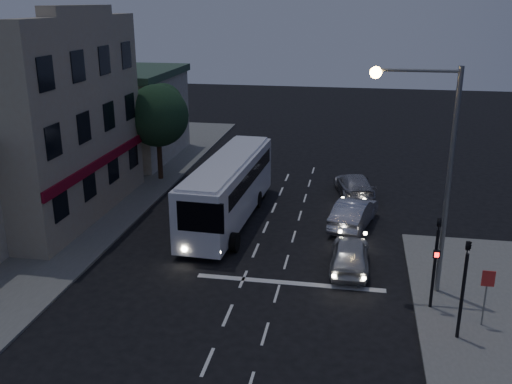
% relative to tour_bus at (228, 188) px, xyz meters
% --- Properties ---
extents(ground, '(120.00, 120.00, 0.00)m').
position_rel_tour_bus_xyz_m(ground, '(2.13, -8.65, -1.86)').
color(ground, black).
extents(sidewalk_far, '(12.00, 50.00, 0.12)m').
position_rel_tour_bus_xyz_m(sidewalk_far, '(-10.87, -0.65, -1.80)').
color(sidewalk_far, slate).
rests_on(sidewalk_far, ground).
extents(road_markings, '(8.00, 30.55, 0.01)m').
position_rel_tour_bus_xyz_m(road_markings, '(3.42, -5.34, -1.86)').
color(road_markings, silver).
rests_on(road_markings, ground).
extents(tour_bus, '(2.88, 11.31, 3.44)m').
position_rel_tour_bus_xyz_m(tour_bus, '(0.00, 0.00, 0.00)').
color(tour_bus, white).
rests_on(tour_bus, ground).
extents(car_suv, '(1.69, 4.17, 1.42)m').
position_rel_tour_bus_xyz_m(car_suv, '(6.58, -4.85, -1.15)').
color(car_suv, silver).
rests_on(car_suv, ground).
extents(car_sedan_a, '(2.63, 4.81, 1.50)m').
position_rel_tour_bus_xyz_m(car_sedan_a, '(6.66, 0.26, -1.11)').
color(car_sedan_a, '#ADAFBE').
rests_on(car_sedan_a, ground).
extents(car_sedan_b, '(2.83, 4.99, 1.36)m').
position_rel_tour_bus_xyz_m(car_sedan_b, '(6.61, 5.33, -1.18)').
color(car_sedan_b, '#9B9BA2').
rests_on(car_sedan_b, ground).
extents(traffic_signal_main, '(0.25, 0.35, 4.10)m').
position_rel_tour_bus_xyz_m(traffic_signal_main, '(9.73, -7.87, 0.56)').
color(traffic_signal_main, black).
rests_on(traffic_signal_main, sidewalk_near).
extents(traffic_signal_side, '(0.18, 0.15, 4.10)m').
position_rel_tour_bus_xyz_m(traffic_signal_side, '(10.43, -9.85, 0.56)').
color(traffic_signal_side, black).
rests_on(traffic_signal_side, sidewalk_near).
extents(regulatory_sign, '(0.45, 0.12, 2.20)m').
position_rel_tour_bus_xyz_m(regulatory_sign, '(11.43, -8.89, -0.26)').
color(regulatory_sign, slate).
rests_on(regulatory_sign, sidewalk_near).
extents(streetlight, '(3.32, 0.44, 9.00)m').
position_rel_tour_bus_xyz_m(streetlight, '(9.47, -6.45, 3.87)').
color(streetlight, slate).
rests_on(streetlight, sidewalk_near).
extents(main_building, '(10.12, 12.00, 11.00)m').
position_rel_tour_bus_xyz_m(main_building, '(-11.83, -0.65, 3.30)').
color(main_building, tan).
rests_on(main_building, sidewalk_far).
extents(low_building_north, '(9.40, 9.40, 6.50)m').
position_rel_tour_bus_xyz_m(low_building_north, '(-11.37, 11.35, 1.53)').
color(low_building_north, tan).
rests_on(low_building_north, sidewalk_far).
extents(street_tree, '(4.00, 4.00, 6.20)m').
position_rel_tour_bus_xyz_m(street_tree, '(-6.08, 6.37, 2.64)').
color(street_tree, black).
rests_on(street_tree, sidewalk_far).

